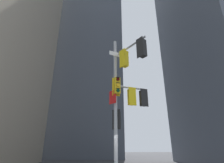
% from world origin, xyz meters
% --- Properties ---
extents(building_mid_block, '(13.45, 13.45, 42.80)m').
position_xyz_m(building_mid_block, '(-3.91, 25.78, 21.40)').
color(building_mid_block, '#4C5460').
rests_on(building_mid_block, ground).
extents(signal_pole_assembly, '(2.49, 3.16, 8.58)m').
position_xyz_m(signal_pole_assembly, '(0.55, -0.24, 5.01)').
color(signal_pole_assembly, '#9EA0A3').
rests_on(signal_pole_assembly, ground).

